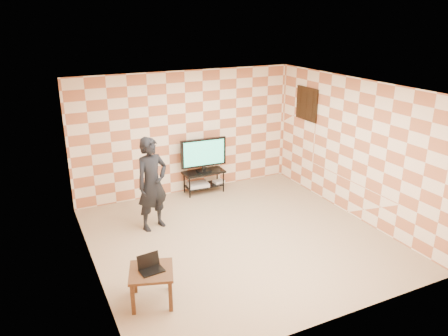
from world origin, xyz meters
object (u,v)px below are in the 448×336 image
at_px(tv, 203,153).
at_px(person, 152,184).
at_px(tv_stand, 204,177).
at_px(side_table, 151,276).

height_order(tv, person, person).
bearing_deg(tv_stand, side_table, -123.70).
xyz_separation_m(tv_stand, side_table, (-2.21, -3.32, 0.05)).
height_order(side_table, person, person).
bearing_deg(tv, tv_stand, 93.26).
distance_m(tv_stand, person, 1.98).
height_order(tv, side_table, tv).
bearing_deg(side_table, person, 72.13).
relative_size(tv_stand, person, 0.53).
bearing_deg(tv_stand, person, -142.55).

